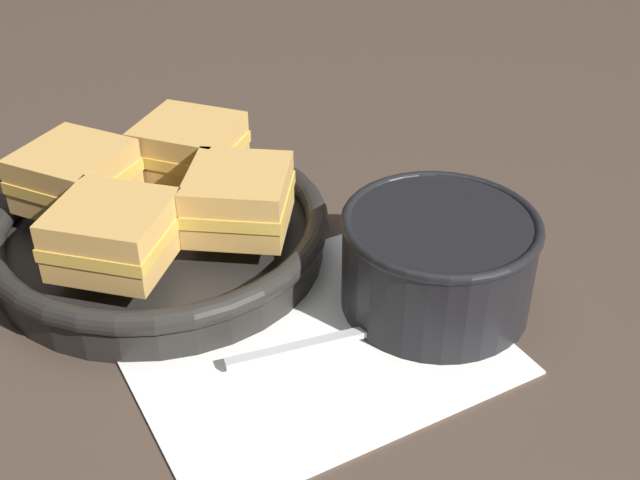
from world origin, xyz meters
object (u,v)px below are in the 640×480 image
at_px(sandwich_far_left, 239,199).
at_px(sandwich_near_left, 74,176).
at_px(spoon, 380,328).
at_px(soup_bowl, 438,257).
at_px(sandwich_far_right, 189,148).
at_px(skillet, 158,234).
at_px(sandwich_near_right, 113,234).

bearing_deg(sandwich_far_left, sandwich_near_left, 145.40).
bearing_deg(spoon, sandwich_near_left, 133.67).
bearing_deg(sandwich_far_left, soup_bowl, -36.89).
bearing_deg(sandwich_far_right, skillet, -126.37).
bearing_deg(sandwich_near_right, spoon, -29.94).
bearing_deg(sandwich_far_right, sandwich_near_left, -169.60).
height_order(sandwich_near_left, sandwich_far_left, same).
distance_m(sandwich_near_left, sandwich_far_right, 0.10).
relative_size(sandwich_near_left, sandwich_far_left, 1.05).
bearing_deg(soup_bowl, skillet, 143.87).
bearing_deg(sandwich_far_left, sandwich_near_right, -169.60).
distance_m(sandwich_near_left, sandwich_far_left, 0.14).
bearing_deg(sandwich_far_left, sandwich_far_right, 100.40).
distance_m(sandwich_far_left, sandwich_far_right, 0.10).
relative_size(spoon, sandwich_near_left, 1.46).
relative_size(sandwich_near_left, sandwich_far_right, 1.00).
height_order(spoon, sandwich_far_left, sandwich_far_left).
height_order(soup_bowl, sandwich_near_right, sandwich_near_right).
bearing_deg(soup_bowl, spoon, -158.41).
distance_m(soup_bowl, sandwich_near_left, 0.29).
distance_m(spoon, skillet, 0.20).
height_order(spoon, skillet, skillet).
height_order(soup_bowl, spoon, soup_bowl).
height_order(sandwich_near_right, sandwich_far_right, same).
relative_size(soup_bowl, sandwich_near_left, 1.30).
distance_m(sandwich_near_left, sandwich_near_right, 0.10).
distance_m(soup_bowl, sandwich_far_left, 0.16).
bearing_deg(sandwich_far_right, soup_bowl, -53.25).
relative_size(sandwich_near_right, sandwich_far_right, 0.99).
xyz_separation_m(soup_bowl, sandwich_near_left, (-0.24, 0.17, 0.02)).
relative_size(soup_bowl, sandwich_far_left, 1.37).
xyz_separation_m(sandwich_near_right, sandwich_far_left, (0.10, 0.02, 0.00)).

